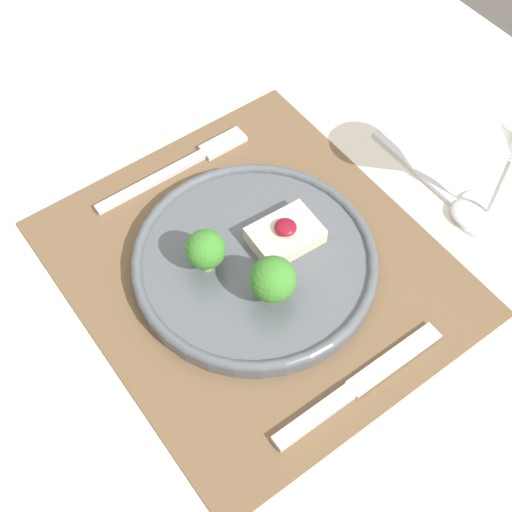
# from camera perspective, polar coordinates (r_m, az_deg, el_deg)

# --- Properties ---
(ground_plane) EXTENTS (8.00, 8.00, 0.00)m
(ground_plane) POSITION_cam_1_polar(r_m,az_deg,el_deg) (1.47, -0.05, -16.86)
(ground_plane) COLOR #4C4742
(dining_table) EXTENTS (1.25, 1.06, 0.73)m
(dining_table) POSITION_cam_1_polar(r_m,az_deg,el_deg) (0.87, -0.09, -4.20)
(dining_table) COLOR beige
(dining_table) RESTS_ON ground_plane
(placemat) EXTENTS (0.43, 0.38, 0.00)m
(placemat) POSITION_cam_1_polar(r_m,az_deg,el_deg) (0.79, -0.10, -0.91)
(placemat) COLOR brown
(placemat) RESTS_ON dining_table
(dinner_plate) EXTENTS (0.27, 0.27, 0.08)m
(dinner_plate) POSITION_cam_1_polar(r_m,az_deg,el_deg) (0.78, 0.02, -0.32)
(dinner_plate) COLOR #4C5156
(dinner_plate) RESTS_ON placemat
(fork) EXTENTS (0.02, 0.21, 0.01)m
(fork) POSITION_cam_1_polar(r_m,az_deg,el_deg) (0.88, -5.81, 7.30)
(fork) COLOR silver
(fork) RESTS_ON placemat
(knife) EXTENTS (0.02, 0.21, 0.01)m
(knife) POSITION_cam_1_polar(r_m,az_deg,el_deg) (0.72, 7.41, -10.77)
(knife) COLOR silver
(knife) RESTS_ON placemat
(spoon) EXTENTS (0.19, 0.04, 0.01)m
(spoon) POSITION_cam_1_polar(r_m,az_deg,el_deg) (0.88, 15.57, 4.24)
(spoon) COLOR silver
(spoon) RESTS_ON dining_table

